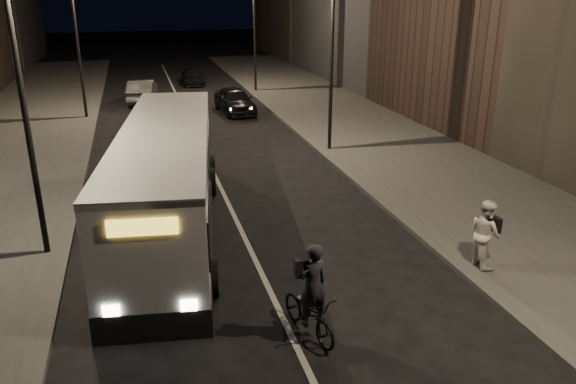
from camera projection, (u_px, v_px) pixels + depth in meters
ground at (274, 301)px, 13.63m from camera, size 180.00×180.00×0.00m
sidewalk_right at (370, 135)px, 28.38m from camera, size 7.00×70.00×0.16m
sidewalk_left at (5, 161)px, 24.17m from camera, size 7.00×70.00×0.16m
streetlight_right_mid at (326, 31)px, 23.96m from camera, size 1.20×0.44×8.12m
streetlight_right_far at (250, 14)px, 38.45m from camera, size 1.20×0.44×8.12m
streetlight_left_near at (28, 63)px, 14.08m from camera, size 1.20×0.44×8.12m
streetlight_left_far at (80, 22)px, 30.37m from camera, size 1.20×0.44×8.12m
city_bus at (167, 176)px, 17.02m from camera, size 4.14×12.24×3.24m
cyclist_on_bicycle at (310, 305)px, 12.03m from camera, size 1.16×2.06×2.25m
pedestrian_woman at (485, 233)px, 14.73m from camera, size 0.71×0.91×1.85m
car_near at (235, 100)px, 33.54m from camera, size 2.19×4.59×1.51m
car_mid at (142, 91)px, 36.61m from camera, size 2.14×4.70×1.50m
car_far at (193, 77)px, 43.50m from camera, size 1.70×4.04×1.16m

